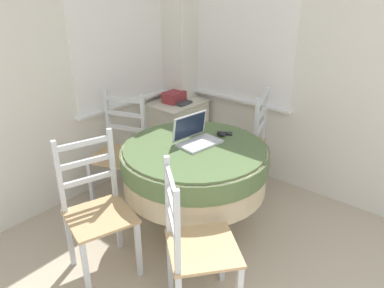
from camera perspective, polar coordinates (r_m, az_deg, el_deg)
corner_room_shell at (r=2.86m, az=2.06°, el=11.00°), size 4.65×5.01×2.55m
round_dining_table at (r=2.91m, az=0.39°, el=-3.19°), size 1.14×1.14×0.75m
laptop at (r=2.89m, az=0.64°, el=1.06°), size 0.36×0.28×0.22m
computer_mouse at (r=3.03m, az=4.49°, el=1.56°), size 0.05×0.08×0.04m
cell_phone at (r=3.08m, az=5.01°, el=1.63°), size 0.11×0.14×0.01m
dining_chair_near_back_window at (r=3.45m, az=-10.92°, el=-1.26°), size 0.52×0.53×1.00m
dining_chair_near_right_window at (r=3.59m, az=8.10°, el=0.07°), size 0.52×0.52×1.00m
dining_chair_camera_near at (r=2.30m, az=0.49°, el=-15.38°), size 0.58×0.59×1.00m
dining_chair_left_flank at (r=2.67m, az=-14.21°, el=-9.92°), size 0.53×0.52×1.00m
corner_cabinet at (r=4.14m, az=-2.18°, el=1.86°), size 0.60×0.46×0.70m
storage_box at (r=3.98m, az=-2.72°, el=7.17°), size 0.22×0.16×0.11m
book_on_cabinet at (r=3.97m, az=-2.11°, el=6.46°), size 0.18×0.25×0.02m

